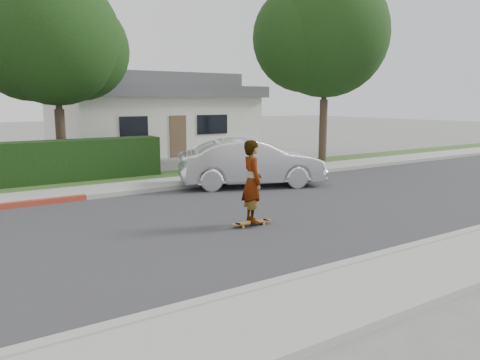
{
  "coord_description": "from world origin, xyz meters",
  "views": [
    {
      "loc": [
        -2.54,
        -9.41,
        2.83
      ],
      "look_at": [
        3.38,
        -0.41,
        1.0
      ],
      "focal_mm": 35.0,
      "sensor_mm": 36.0,
      "label": 1
    }
  ],
  "objects": [
    {
      "name": "sidewalk_near",
      "position": [
        0.0,
        -5.0,
        0.06
      ],
      "size": [
        60.0,
        1.6,
        0.12
      ],
      "primitive_type": "cube",
      "color": "gray",
      "rests_on": "ground"
    },
    {
      "name": "ground",
      "position": [
        0.0,
        0.0,
        0.0
      ],
      "size": [
        120.0,
        120.0,
        0.0
      ],
      "primitive_type": "plane",
      "color": "slate",
      "rests_on": "ground"
    },
    {
      "name": "road",
      "position": [
        0.0,
        0.0,
        0.01
      ],
      "size": [
        60.0,
        8.0,
        0.01
      ],
      "primitive_type": "cube",
      "color": "#2D2D30",
      "rests_on": "ground"
    },
    {
      "name": "skateboard",
      "position": [
        3.38,
        -0.91,
        0.09
      ],
      "size": [
        1.02,
        0.29,
        0.09
      ],
      "rotation": [
        0.0,
        0.0,
        -0.09
      ],
      "color": "gold",
      "rests_on": "ground"
    },
    {
      "name": "curb_near",
      "position": [
        0.0,
        -4.1,
        0.07
      ],
      "size": [
        60.0,
        0.2,
        0.15
      ],
      "primitive_type": "cube",
      "color": "#9E9E99",
      "rests_on": "ground"
    },
    {
      "name": "car_silver",
      "position": [
        6.26,
        3.27,
        0.79
      ],
      "size": [
        5.07,
        3.32,
        1.58
      ],
      "primitive_type": "imported",
      "rotation": [
        0.0,
        0.0,
        1.19
      ],
      "color": "silver",
      "rests_on": "ground"
    },
    {
      "name": "skateboarder",
      "position": [
        3.38,
        -0.91,
        1.04
      ],
      "size": [
        0.61,
        0.77,
        1.87
      ],
      "primitive_type": "imported",
      "rotation": [
        0.0,
        0.0,
        1.31
      ],
      "color": "white",
      "rests_on": "skateboard"
    },
    {
      "name": "curb_far",
      "position": [
        0.0,
        4.1,
        0.07
      ],
      "size": [
        60.0,
        0.2,
        0.15
      ],
      "primitive_type": "cube",
      "color": "#9E9E99",
      "rests_on": "ground"
    },
    {
      "name": "house",
      "position": [
        8.0,
        16.0,
        2.1
      ],
      "size": [
        10.6,
        8.6,
        4.3
      ],
      "color": "beige",
      "rests_on": "ground"
    },
    {
      "name": "sidewalk_far",
      "position": [
        0.0,
        5.0,
        0.06
      ],
      "size": [
        60.0,
        1.6,
        0.12
      ],
      "primitive_type": "cube",
      "color": "gray",
      "rests_on": "ground"
    },
    {
      "name": "planting_strip",
      "position": [
        0.0,
        6.6,
        0.05
      ],
      "size": [
        60.0,
        1.6,
        0.1
      ],
      "primitive_type": "cube",
      "color": "#2D4C1E",
      "rests_on": "ground"
    },
    {
      "name": "tree_right",
      "position": [
        12.49,
        6.69,
        5.63
      ],
      "size": [
        6.32,
        5.6,
        8.56
      ],
      "color": "#33261C",
      "rests_on": "ground"
    },
    {
      "name": "tree_center",
      "position": [
        1.49,
        9.19,
        4.9
      ],
      "size": [
        5.66,
        4.84,
        7.44
      ],
      "color": "#33261C",
      "rests_on": "ground"
    }
  ]
}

